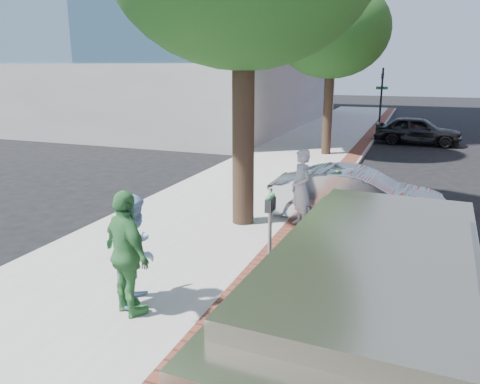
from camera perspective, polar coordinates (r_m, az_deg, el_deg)
The scene contains 14 objects.
ground at distance 9.71m, azimuth -0.26°, elevation -8.26°, with size 120.00×120.00×0.00m, color black.
sidewalk at distance 17.40m, azimuth 4.66°, elevation 2.46°, with size 5.00×60.00×0.15m, color #9E9991.
brick_strip at distance 16.92m, azimuth 11.84°, elevation 2.11°, with size 0.60×60.00×0.01m, color brown.
curb at distance 16.89m, azimuth 12.99°, elevation 1.74°, with size 0.10×60.00×0.15m, color gray.
office_base at distance 34.44m, azimuth -7.37°, elevation 11.81°, with size 18.20×22.20×4.00m, color gray.
signal_near at distance 30.45m, azimuth 16.86°, elevation 11.38°, with size 0.70×0.15×3.80m.
tree_far at distance 20.71m, azimuth 11.10°, elevation 18.78°, with size 4.80×4.80×7.14m.
parking_meter at distance 8.57m, azimuth 3.70°, elevation -2.92°, with size 0.12×0.32×1.47m.
person_gray at distance 11.10m, azimuth 7.44°, elevation 0.48°, with size 0.68×0.44×1.86m, color #B9B9BE.
person_officer at distance 7.65m, azimuth -12.55°, elevation -6.80°, with size 0.87×0.68×1.79m, color #95BDE7.
person_green at distance 7.25m, azimuth -13.60°, elevation -7.37°, with size 1.15×0.48×1.96m, color #3D8744.
sedan_silver at distance 12.01m, azimuth 14.01°, elevation -0.57°, with size 1.49×4.28×1.41m, color silver.
bg_car at distance 25.63m, azimuth 20.85°, elevation 7.02°, with size 1.69×4.19×1.43m, color black.
van at distance 5.83m, azimuth 15.94°, elevation -13.45°, with size 2.34×5.60×2.03m.
Camera 1 is at (3.23, -8.32, 3.83)m, focal length 35.00 mm.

